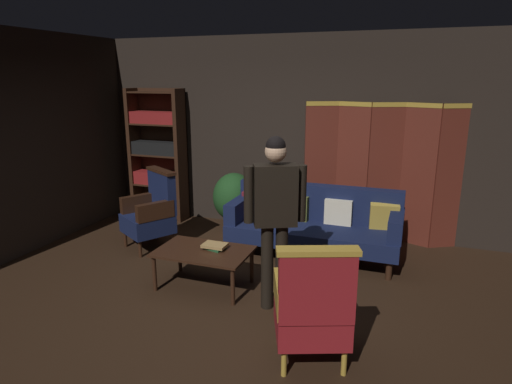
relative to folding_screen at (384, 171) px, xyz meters
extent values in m
plane|color=black|center=(-1.30, -2.30, -0.99)|extent=(10.00, 10.00, 0.00)
cube|color=black|center=(-1.30, 0.15, 0.41)|extent=(7.20, 0.10, 2.80)
cube|color=black|center=(-4.30, -1.70, 0.41)|extent=(0.10, 3.60, 2.80)
cube|color=#5B2319|center=(-0.86, -0.05, -0.04)|extent=(0.43, 0.22, 1.90)
cube|color=#B78E33|center=(-0.86, -0.05, 0.88)|extent=(0.43, 0.23, 0.06)
cube|color=#5B2319|center=(-0.43, -0.02, -0.04)|extent=(0.45, 0.16, 1.90)
cube|color=#B78E33|center=(-0.43, -0.02, 0.88)|extent=(0.45, 0.16, 0.06)
cube|color=#5B2319|center=(0.01, 0.01, -0.04)|extent=(0.43, 0.21, 1.90)
cube|color=#B78E33|center=(0.01, 0.01, 0.88)|extent=(0.44, 0.22, 0.06)
cube|color=#5B2319|center=(0.43, 0.02, -0.04)|extent=(0.44, 0.19, 1.90)
cube|color=#B78E33|center=(0.43, 0.02, 0.88)|extent=(0.44, 0.20, 0.06)
cube|color=#5B2319|center=(0.85, 0.05, -0.04)|extent=(0.42, 0.25, 1.90)
cube|color=#B78E33|center=(0.85, 0.05, 0.88)|extent=(0.42, 0.26, 0.06)
cube|color=black|center=(-3.87, -0.12, 0.04)|extent=(0.06, 0.32, 2.05)
cube|color=black|center=(-3.03, -0.12, 0.04)|extent=(0.06, 0.32, 2.05)
cube|color=black|center=(-3.45, 0.03, 0.04)|extent=(0.90, 0.02, 2.05)
cube|color=black|center=(-3.45, -0.12, -0.93)|extent=(0.86, 0.30, 0.02)
cube|color=black|center=(-3.45, -0.12, -0.44)|extent=(0.86, 0.30, 0.02)
cube|color=maroon|center=(-3.45, -0.14, -0.33)|extent=(0.78, 0.22, 0.20)
cube|color=black|center=(-3.45, -0.12, 0.04)|extent=(0.86, 0.30, 0.02)
cube|color=black|center=(-3.45, -0.14, 0.15)|extent=(0.78, 0.22, 0.20)
cube|color=black|center=(-3.45, -0.12, 0.52)|extent=(0.86, 0.30, 0.02)
cube|color=maroon|center=(-3.45, -0.14, 0.62)|extent=(0.78, 0.22, 0.18)
cube|color=black|center=(-3.45, -0.12, 1.00)|extent=(0.86, 0.30, 0.02)
cylinder|color=black|center=(-1.70, -1.25, -0.88)|extent=(0.07, 0.07, 0.22)
cylinder|color=black|center=(0.20, -1.25, -0.88)|extent=(0.07, 0.07, 0.22)
cylinder|color=black|center=(-1.70, -0.65, -0.88)|extent=(0.07, 0.07, 0.22)
cylinder|color=black|center=(0.20, -0.65, -0.88)|extent=(0.07, 0.07, 0.22)
cube|color=#111938|center=(-0.75, -0.95, -0.67)|extent=(2.10, 0.76, 0.20)
cube|color=#111938|center=(-0.75, -0.64, -0.34)|extent=(2.10, 0.18, 0.46)
cube|color=#111938|center=(-1.73, -0.95, -0.44)|extent=(0.16, 0.68, 0.26)
cube|color=#111938|center=(0.23, -0.95, -0.44)|extent=(0.16, 0.68, 0.26)
cube|color=maroon|center=(-1.58, -0.75, -0.42)|extent=(0.35, 0.17, 0.35)
cube|color=#4C5123|center=(-1.02, -0.75, -0.42)|extent=(0.35, 0.14, 0.34)
cube|color=beige|center=(-0.47, -0.75, -0.42)|extent=(0.34, 0.12, 0.34)
cube|color=#B79338|center=(0.08, -0.75, -0.42)|extent=(0.36, 0.20, 0.35)
cylinder|color=black|center=(-2.12, -2.38, -0.79)|extent=(0.04, 0.04, 0.39)
cylinder|color=black|center=(-1.22, -2.38, -0.79)|extent=(0.04, 0.04, 0.39)
cylinder|color=black|center=(-2.12, -1.84, -0.79)|extent=(0.04, 0.04, 0.39)
cylinder|color=black|center=(-1.22, -1.84, -0.79)|extent=(0.04, 0.04, 0.39)
cube|color=black|center=(-1.67, -2.11, -0.58)|extent=(1.00, 0.64, 0.03)
cylinder|color=#B78E33|center=(-0.17, -2.65, -0.88)|extent=(0.04, 0.04, 0.22)
cylinder|color=#B78E33|center=(-0.60, -2.82, -0.88)|extent=(0.04, 0.04, 0.22)
cylinder|color=#B78E33|center=(-0.01, -3.08, -0.88)|extent=(0.04, 0.04, 0.22)
cylinder|color=#B78E33|center=(-0.44, -3.25, -0.88)|extent=(0.04, 0.04, 0.22)
cube|color=maroon|center=(-0.30, -2.95, -0.65)|extent=(0.72, 0.72, 0.24)
cube|color=maroon|center=(-0.22, -3.16, -0.26)|extent=(0.57, 0.31, 0.54)
cube|color=#B78E33|center=(-0.22, -3.16, 0.03)|extent=(0.61, 0.34, 0.04)
cube|color=#B78E33|center=(-0.08, -2.86, -0.42)|extent=(0.26, 0.50, 0.22)
cube|color=#B78E33|center=(-0.53, -3.04, -0.42)|extent=(0.26, 0.50, 0.22)
cylinder|color=black|center=(-3.19, -1.41, -0.88)|extent=(0.04, 0.04, 0.22)
cylinder|color=black|center=(-2.80, -1.65, -0.88)|extent=(0.04, 0.04, 0.22)
cylinder|color=black|center=(-2.95, -1.02, -0.88)|extent=(0.04, 0.04, 0.22)
cylinder|color=black|center=(-2.56, -1.26, -0.88)|extent=(0.04, 0.04, 0.22)
cube|color=#111938|center=(-2.88, -1.34, -0.65)|extent=(0.77, 0.77, 0.24)
cube|color=#111938|center=(-2.76, -1.14, -0.26)|extent=(0.54, 0.39, 0.54)
cube|color=black|center=(-2.76, -1.14, 0.03)|extent=(0.58, 0.42, 0.04)
cube|color=black|center=(-3.08, -1.21, -0.42)|extent=(0.34, 0.47, 0.22)
cube|color=black|center=(-2.67, -1.46, -0.42)|extent=(0.34, 0.47, 0.22)
cylinder|color=black|center=(-0.76, -2.23, -0.56)|extent=(0.12, 0.12, 0.86)
cylinder|color=black|center=(-0.89, -2.29, -0.56)|extent=(0.12, 0.12, 0.86)
cube|color=maroon|center=(-0.83, -2.26, -0.09)|extent=(0.36, 0.28, 0.09)
cube|color=black|center=(-0.83, -2.26, 0.16)|extent=(0.45, 0.36, 0.58)
cube|color=white|center=(-0.88, -2.16, 0.19)|extent=(0.13, 0.07, 0.41)
cube|color=maroon|center=(-0.88, -2.16, 0.42)|extent=(0.09, 0.06, 0.04)
cylinder|color=black|center=(-0.60, -2.15, 0.17)|extent=(0.09, 0.09, 0.54)
cylinder|color=black|center=(-1.05, -2.37, 0.17)|extent=(0.09, 0.09, 0.54)
sphere|color=tan|center=(-0.83, -2.26, 0.57)|extent=(0.20, 0.20, 0.20)
sphere|color=black|center=(-0.83, -2.26, 0.62)|extent=(0.18, 0.18, 0.18)
cylinder|color=brown|center=(-2.02, -0.43, -0.85)|extent=(0.28, 0.28, 0.28)
ellipsoid|color=#193D19|center=(-2.02, -0.43, -0.43)|extent=(0.60, 0.60, 0.69)
cube|color=#1E4C28|center=(-1.58, -2.03, -0.55)|extent=(0.24, 0.20, 0.03)
cube|color=#9E7A47|center=(-1.58, -2.03, -0.52)|extent=(0.26, 0.18, 0.03)
camera|label=1|loc=(0.36, -6.08, 1.24)|focal=31.10mm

